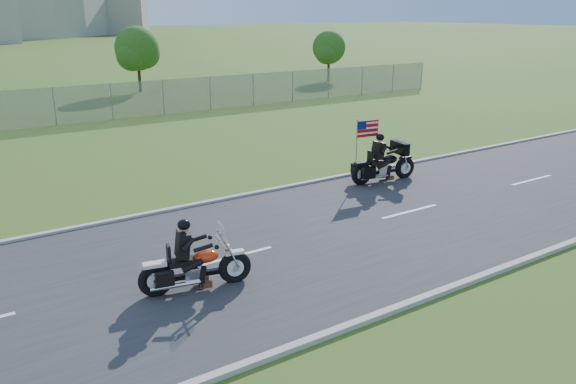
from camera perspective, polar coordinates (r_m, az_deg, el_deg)
ground at (r=14.87m, az=1.23°, el=-5.02°), size 420.00×420.00×0.00m
road at (r=14.86m, az=1.23°, el=-4.95°), size 120.00×8.00×0.04m
curb_north at (r=18.13m, az=-5.99°, el=-0.64°), size 120.00×0.18×0.12m
curb_south at (r=12.06m, az=12.32°, el=-11.01°), size 120.00×0.18×0.12m
tree_fence_near at (r=43.66m, az=-15.02°, el=13.69°), size 3.52×3.28×4.75m
tree_fence_far at (r=49.43m, az=4.20°, el=14.28°), size 3.08×2.87×4.20m
motorcycle_lead at (r=12.35m, az=-9.52°, el=-7.60°), size 2.47×0.92×1.68m
motorcycle_follow at (r=20.04m, az=9.68°, el=2.67°), size 2.64×0.95×2.20m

